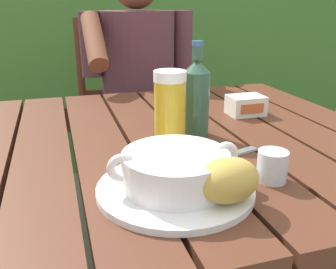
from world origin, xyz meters
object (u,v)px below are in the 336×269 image
at_px(chair_near_diner, 133,127).
at_px(soup_bowl, 175,168).
at_px(bread_roll, 228,180).
at_px(beer_bottle, 196,97).
at_px(water_glass_small, 272,166).
at_px(butter_tub, 246,105).
at_px(beer_glass, 170,110).
at_px(table_knife, 222,157).
at_px(person_eating, 140,86).
at_px(serving_plate, 175,188).

xyz_separation_m(chair_near_diner, soup_bowl, (-0.17, -1.20, 0.33)).
relative_size(bread_roll, beer_bottle, 0.52).
xyz_separation_m(water_glass_small, butter_tub, (0.16, 0.40, -0.00)).
xyz_separation_m(beer_glass, table_knife, (0.09, -0.10, -0.08)).
bearing_deg(person_eating, table_knife, -91.56).
distance_m(soup_bowl, butter_tub, 0.52).
relative_size(water_glass_small, table_knife, 0.37).
xyz_separation_m(butter_tub, table_knife, (-0.20, -0.28, -0.02)).
height_order(soup_bowl, beer_glass, beer_glass).
height_order(soup_bowl, table_knife, soup_bowl).
bearing_deg(chair_near_diner, soup_bowl, -97.89).
height_order(person_eating, butter_tub, person_eating).
relative_size(soup_bowl, table_knife, 1.50).
xyz_separation_m(person_eating, beer_glass, (-0.11, -0.80, 0.12)).
height_order(chair_near_diner, person_eating, person_eating).
bearing_deg(table_knife, water_glass_small, -69.93).
bearing_deg(table_knife, beer_bottle, 90.19).
bearing_deg(serving_plate, soup_bowl, 0.00).
relative_size(soup_bowl, beer_bottle, 1.03).
relative_size(beer_bottle, butter_tub, 2.25).
xyz_separation_m(serving_plate, bread_roll, (0.06, -0.07, 0.04)).
relative_size(chair_near_diner, table_knife, 6.41).
bearing_deg(butter_tub, soup_bowl, -131.55).
distance_m(bread_roll, beer_glass, 0.28).
height_order(serving_plate, beer_bottle, beer_bottle).
distance_m(chair_near_diner, bread_roll, 1.32).
relative_size(soup_bowl, water_glass_small, 4.01).
bearing_deg(beer_bottle, person_eating, 88.07).
bearing_deg(person_eating, chair_near_diner, 89.19).
distance_m(person_eating, serving_plate, 1.02).
distance_m(water_glass_small, table_knife, 0.13).
relative_size(beer_glass, water_glass_small, 2.98).
height_order(beer_bottle, table_knife, beer_bottle).
bearing_deg(table_knife, butter_tub, 53.89).
distance_m(person_eating, beer_glass, 0.82).
xyz_separation_m(chair_near_diner, beer_glass, (-0.11, -1.00, 0.37)).
relative_size(serving_plate, bread_roll, 2.31).
height_order(beer_glass, table_knife, beer_glass).
distance_m(beer_bottle, butter_tub, 0.25).
height_order(serving_plate, soup_bowl, soup_bowl).
bearing_deg(bread_roll, beer_glass, 92.18).
xyz_separation_m(serving_plate, table_knife, (0.14, 0.11, -0.00)).
bearing_deg(chair_near_diner, person_eating, -90.81).
relative_size(bread_roll, beer_glass, 0.68).
height_order(beer_bottle, butter_tub, beer_bottle).
xyz_separation_m(chair_near_diner, serving_plate, (-0.17, -1.20, 0.29)).
xyz_separation_m(bread_roll, beer_glass, (-0.01, 0.28, 0.04)).
relative_size(chair_near_diner, bread_roll, 8.39).
distance_m(chair_near_diner, water_glass_small, 1.26).
height_order(chair_near_diner, butter_tub, chair_near_diner).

